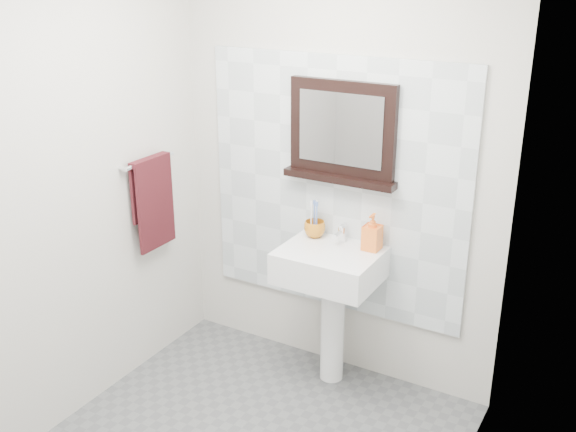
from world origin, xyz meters
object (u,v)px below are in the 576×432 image
object	(u,v)px
toothbrush_cup	(315,229)
hand_towel	(153,196)
soap_dispenser	(372,232)
pedestal_sink	(330,279)
framed_mirror	(342,134)

from	to	relation	value
toothbrush_cup	hand_towel	distance (m)	0.97
hand_towel	soap_dispenser	bearing A→B (deg)	17.57
pedestal_sink	toothbrush_cup	xyz separation A→B (m)	(-0.17, 0.12, 0.23)
toothbrush_cup	framed_mirror	world-z (taller)	framed_mirror
pedestal_sink	framed_mirror	xyz separation A→B (m)	(-0.04, 0.19, 0.80)
framed_mirror	hand_towel	bearing A→B (deg)	-155.22
pedestal_sink	framed_mirror	size ratio (longest dim) A/B	1.44
toothbrush_cup	soap_dispenser	xyz separation A→B (m)	(0.36, -0.00, 0.06)
soap_dispenser	framed_mirror	bearing A→B (deg)	163.98
framed_mirror	hand_towel	size ratio (longest dim) A/B	1.21
pedestal_sink	toothbrush_cup	world-z (taller)	pedestal_sink
soap_dispenser	toothbrush_cup	bearing A→B (deg)	179.92
pedestal_sink	soap_dispenser	bearing A→B (deg)	30.91
soap_dispenser	hand_towel	size ratio (longest dim) A/B	0.38
framed_mirror	hand_towel	distance (m)	1.16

